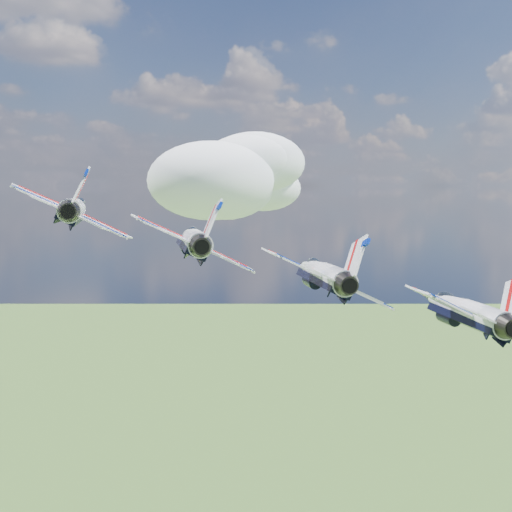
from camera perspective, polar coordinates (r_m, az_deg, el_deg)
name	(u,v)px	position (r m, az deg, el deg)	size (l,w,h in m)	color
cloud_far	(231,174)	(281.49, -1.99, 6.57)	(67.45, 52.99, 26.50)	white
jet_0	(75,209)	(72.22, -14.28, 3.69)	(11.50, 17.03, 5.09)	white
jet_1	(193,240)	(67.22, -5.06, 1.32)	(11.50, 17.03, 5.09)	white
jet_2	(322,273)	(64.34, 5.28, -1.38)	(11.50, 17.03, 5.09)	white
jet_3	(463,310)	(63.85, 16.20, -4.18)	(11.50, 17.03, 5.09)	white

